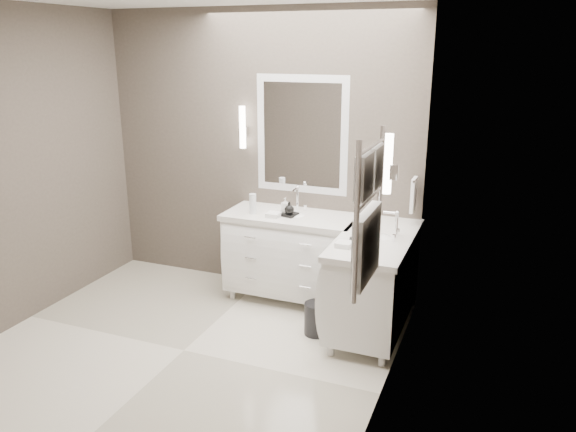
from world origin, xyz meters
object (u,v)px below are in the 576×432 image
at_px(vanity_right, 374,277).
at_px(waste_bin, 316,319).
at_px(towel_ladder, 368,220).
at_px(vanity_back, 291,251).

relative_size(vanity_right, waste_bin, 4.40).
bearing_deg(towel_ladder, vanity_back, 124.10).
distance_m(vanity_back, waste_bin, 0.81).
height_order(vanity_back, waste_bin, vanity_back).
relative_size(vanity_back, waste_bin, 4.40).
height_order(vanity_right, waste_bin, vanity_right).
bearing_deg(towel_ladder, vanity_right, 99.84).
bearing_deg(vanity_right, waste_bin, -149.54).
distance_m(vanity_back, towel_ladder, 2.16).
relative_size(towel_ladder, waste_bin, 3.20).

